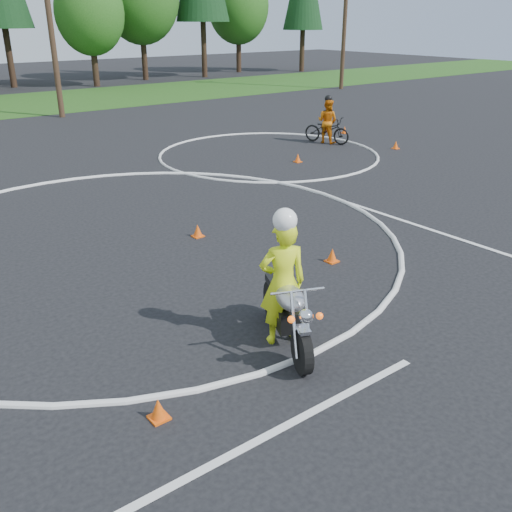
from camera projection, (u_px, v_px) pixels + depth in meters
ground at (204, 286)px, 10.79m from camera, size 120.00×120.00×0.00m
course_markings at (184, 208)px, 15.19m from camera, size 19.05×19.05×0.12m
primary_motorcycle at (287, 312)px, 8.66m from camera, size 1.18×2.13×1.19m
rider_primary_grp at (283, 280)px, 8.58m from camera, size 0.86×0.73×2.21m
rider_second_grp at (327, 126)px, 22.77m from camera, size 1.26×2.08×1.89m
traffic_cones at (312, 188)px, 16.50m from camera, size 15.99×12.33×0.30m
utility_poles at (48, 5)px, 26.92m from camera, size 41.60×1.12×10.00m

